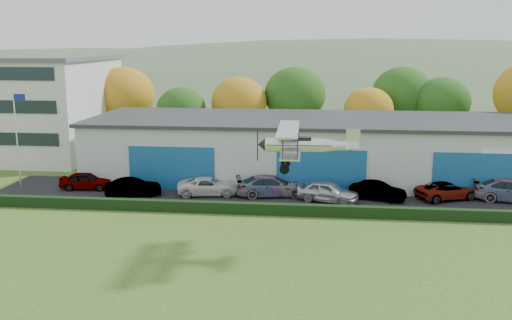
# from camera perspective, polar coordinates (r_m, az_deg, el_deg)

# --- Properties ---
(apron) EXTENTS (48.00, 9.00, 0.05)m
(apron) POSITION_cam_1_polar(r_m,az_deg,el_deg) (44.94, 3.86, -3.65)
(apron) COLOR black
(apron) RESTS_ON ground
(hedge) EXTENTS (46.00, 0.60, 0.80)m
(hedge) POSITION_cam_1_polar(r_m,az_deg,el_deg) (40.23, 3.56, -4.94)
(hedge) COLOR black
(hedge) RESTS_ON ground
(hangar) EXTENTS (40.60, 12.60, 5.30)m
(hangar) POSITION_cam_1_polar(r_m,az_deg,el_deg) (51.13, 6.48, 1.21)
(hangar) COLOR #B2B7BC
(hangar) RESTS_ON ground
(office_block) EXTENTS (20.60, 15.60, 10.40)m
(office_block) POSITION_cam_1_polar(r_m,az_deg,el_deg) (66.34, -23.41, 4.97)
(office_block) COLOR silver
(office_block) RESTS_ON ground
(flagpole) EXTENTS (1.05, 0.10, 8.00)m
(flagpole) POSITION_cam_1_polar(r_m,az_deg,el_deg) (51.19, -22.56, 2.81)
(flagpole) COLOR silver
(flagpole) RESTS_ON ground
(tree_belt) EXTENTS (75.70, 13.22, 10.12)m
(tree_belt) POSITION_cam_1_polar(r_m,az_deg,el_deg) (63.36, 2.76, 6.00)
(tree_belt) COLOR #3D2614
(tree_belt) RESTS_ON ground
(distant_hills) EXTENTS (430.00, 196.00, 56.00)m
(distant_hills) POSITION_cam_1_polar(r_m,az_deg,el_deg) (164.46, 3.05, 2.99)
(distant_hills) COLOR #4C6642
(distant_hills) RESTS_ON ground
(car_0) EXTENTS (4.26, 2.00, 1.41)m
(car_0) POSITION_cam_1_polar(r_m,az_deg,el_deg) (48.85, -16.52, -1.98)
(car_0) COLOR gray
(car_0) RESTS_ON apron
(car_1) EXTENTS (4.53, 2.73, 1.41)m
(car_1) POSITION_cam_1_polar(r_m,az_deg,el_deg) (45.73, -12.06, -2.67)
(car_1) COLOR gray
(car_1) RESTS_ON apron
(car_2) EXTENTS (5.22, 3.03, 1.37)m
(car_2) POSITION_cam_1_polar(r_m,az_deg,el_deg) (45.30, -4.67, -2.61)
(car_2) COLOR silver
(car_2) RESTS_ON apron
(car_3) EXTENTS (5.79, 3.22, 1.59)m
(car_3) POSITION_cam_1_polar(r_m,az_deg,el_deg) (44.81, 1.53, -2.59)
(car_3) COLOR gray
(car_3) RESTS_ON apron
(car_4) EXTENTS (4.98, 3.31, 1.57)m
(car_4) POSITION_cam_1_polar(r_m,az_deg,el_deg) (43.50, 7.14, -3.13)
(car_4) COLOR silver
(car_4) RESTS_ON apron
(car_5) EXTENTS (4.45, 2.72, 1.39)m
(car_5) POSITION_cam_1_polar(r_m,az_deg,el_deg) (44.70, 11.94, -3.01)
(car_5) COLOR gray
(car_5) RESTS_ON apron
(car_6) EXTENTS (5.32, 4.05, 1.34)m
(car_6) POSITION_cam_1_polar(r_m,az_deg,el_deg) (46.25, 18.38, -2.90)
(car_6) COLOR gray
(car_6) RESTS_ON apron
(biplane) EXTENTS (5.92, 6.74, 2.54)m
(biplane) POSITION_cam_1_polar(r_m,az_deg,el_deg) (33.39, 4.71, 1.62)
(biplane) COLOR silver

